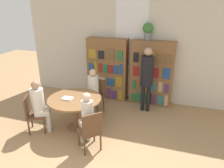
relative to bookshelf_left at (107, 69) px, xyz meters
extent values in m
cube|color=beige|center=(0.65, 0.19, 0.59)|extent=(6.40, 0.06, 3.00)
cube|color=white|center=(0.65, 0.16, 1.44)|extent=(0.90, 0.01, 1.10)
cube|color=brown|center=(0.00, 0.00, 0.00)|extent=(1.18, 0.32, 1.83)
cube|color=#4C2D6B|center=(-0.44, -0.17, -0.74)|extent=(0.14, 0.02, 0.22)
cube|color=#4C2D6B|center=(-0.26, -0.17, -0.71)|extent=(0.10, 0.02, 0.28)
cube|color=navy|center=(-0.10, -0.17, -0.71)|extent=(0.12, 0.02, 0.28)
cube|color=#4C2D6B|center=(0.09, -0.17, -0.70)|extent=(0.11, 0.02, 0.31)
cube|color=#4C2D6B|center=(0.27, -0.17, -0.72)|extent=(0.14, 0.02, 0.25)
cube|color=olive|center=(0.45, -0.17, -0.71)|extent=(0.15, 0.02, 0.29)
cube|color=#4C2D6B|center=(-0.40, -0.17, -0.34)|extent=(0.19, 0.02, 0.22)
cube|color=tan|center=(-0.14, -0.17, -0.33)|extent=(0.22, 0.02, 0.24)
cube|color=navy|center=(0.15, -0.17, -0.34)|extent=(0.24, 0.02, 0.23)
cube|color=olive|center=(0.40, -0.17, -0.30)|extent=(0.20, 0.02, 0.31)
cube|color=navy|center=(-0.46, -0.17, 0.06)|extent=(0.13, 0.02, 0.24)
cube|color=olive|center=(-0.30, -0.17, 0.10)|extent=(0.09, 0.02, 0.31)
cube|color=maroon|center=(-0.16, -0.17, 0.07)|extent=(0.10, 0.02, 0.26)
cube|color=#236638|center=(0.00, -0.17, 0.07)|extent=(0.12, 0.02, 0.25)
cube|color=maroon|center=(0.15, -0.17, 0.06)|extent=(0.14, 0.02, 0.23)
cube|color=navy|center=(0.31, -0.17, 0.06)|extent=(0.14, 0.02, 0.24)
cube|color=navy|center=(0.46, -0.17, 0.09)|extent=(0.09, 0.02, 0.29)
cube|color=olive|center=(-0.40, -0.17, 0.48)|extent=(0.22, 0.02, 0.27)
cube|color=black|center=(-0.13, -0.17, 0.46)|extent=(0.18, 0.02, 0.24)
cube|color=brown|center=(0.14, -0.17, 0.50)|extent=(0.24, 0.02, 0.31)
cube|color=#236638|center=(0.41, -0.17, 0.47)|extent=(0.16, 0.02, 0.26)
cube|color=brown|center=(1.30, 0.00, 0.00)|extent=(1.18, 0.32, 1.83)
cube|color=#236638|center=(0.84, -0.17, -0.73)|extent=(0.14, 0.02, 0.24)
cube|color=#236638|center=(1.00, -0.17, -0.70)|extent=(0.12, 0.02, 0.30)
cube|color=#236638|center=(1.14, -0.17, -0.71)|extent=(0.13, 0.02, 0.29)
cube|color=black|center=(1.30, -0.17, -0.70)|extent=(0.12, 0.02, 0.30)
cube|color=#4C2D6B|center=(1.46, -0.17, -0.70)|extent=(0.09, 0.02, 0.30)
cube|color=#2D707A|center=(1.62, -0.17, -0.71)|extent=(0.14, 0.02, 0.29)
cube|color=tan|center=(1.77, -0.17, -0.70)|extent=(0.10, 0.02, 0.31)
cube|color=#236638|center=(0.85, -0.17, -0.34)|extent=(0.10, 0.02, 0.23)
cube|color=brown|center=(1.04, -0.17, -0.32)|extent=(0.13, 0.02, 0.26)
cube|color=olive|center=(1.22, -0.17, -0.32)|extent=(0.11, 0.02, 0.27)
cube|color=#2D707A|center=(1.40, -0.17, -0.33)|extent=(0.12, 0.02, 0.24)
cube|color=tan|center=(1.58, -0.17, -0.31)|extent=(0.11, 0.02, 0.29)
cube|color=#4C2D6B|center=(1.76, -0.17, -0.33)|extent=(0.11, 0.02, 0.24)
cube|color=maroon|center=(0.89, -0.17, 0.08)|extent=(0.18, 0.02, 0.27)
cube|color=#4C2D6B|center=(1.16, -0.17, 0.08)|extent=(0.18, 0.02, 0.27)
cube|color=maroon|center=(1.43, -0.17, 0.08)|extent=(0.17, 0.02, 0.27)
cube|color=navy|center=(1.72, -0.17, 0.09)|extent=(0.19, 0.02, 0.30)
cube|color=black|center=(0.88, -0.17, 0.47)|extent=(0.15, 0.02, 0.26)
cube|color=brown|center=(1.09, -0.17, 0.46)|extent=(0.13, 0.02, 0.24)
cube|color=olive|center=(1.30, -0.17, 0.50)|extent=(0.15, 0.02, 0.32)
cube|color=brown|center=(1.51, -0.17, 0.47)|extent=(0.16, 0.02, 0.26)
cube|color=brown|center=(1.75, -0.17, 0.47)|extent=(0.18, 0.02, 0.26)
cylinder|color=slate|center=(1.13, 0.00, 1.02)|extent=(0.17, 0.17, 0.20)
sphere|color=#387033|center=(1.13, 0.00, 1.23)|extent=(0.28, 0.28, 0.28)
cylinder|color=brown|center=(-0.16, -1.84, -0.89)|extent=(0.44, 0.44, 0.03)
cylinder|color=brown|center=(-0.16, -1.84, -0.54)|extent=(0.12, 0.12, 0.69)
cylinder|color=brown|center=(-0.16, -1.84, -0.17)|extent=(1.22, 1.22, 0.04)
cube|color=brown|center=(-0.94, -2.23, -0.51)|extent=(0.54, 0.54, 0.04)
cube|color=brown|center=(-1.10, -2.31, -0.26)|extent=(0.21, 0.37, 0.45)
cylinder|color=brown|center=(-0.86, -2.00, -0.72)|extent=(0.04, 0.04, 0.38)
cylinder|color=brown|center=(-0.71, -2.30, -0.72)|extent=(0.04, 0.04, 0.38)
cylinder|color=brown|center=(-1.16, -2.15, -0.72)|extent=(0.04, 0.04, 0.38)
cylinder|color=brown|center=(-1.01, -2.46, -0.72)|extent=(0.04, 0.04, 0.38)
cube|color=brown|center=(-0.02, -0.98, -0.51)|extent=(0.46, 0.46, 0.04)
cube|color=brown|center=(0.01, -0.80, -0.26)|extent=(0.40, 0.10, 0.45)
cylinder|color=brown|center=(0.12, -1.17, -0.72)|extent=(0.04, 0.04, 0.38)
cylinder|color=brown|center=(-0.22, -1.12, -0.72)|extent=(0.04, 0.04, 0.38)
cylinder|color=brown|center=(0.17, -0.84, -0.72)|extent=(0.04, 0.04, 0.38)
cylinder|color=brown|center=(-0.16, -0.78, -0.72)|extent=(0.04, 0.04, 0.38)
cube|color=brown|center=(0.45, -2.45, -0.51)|extent=(0.57, 0.57, 0.04)
cube|color=brown|center=(0.58, -2.58, -0.26)|extent=(0.31, 0.31, 0.45)
cylinder|color=brown|center=(0.21, -2.45, -0.72)|extent=(0.04, 0.04, 0.38)
cylinder|color=brown|center=(0.45, -2.21, -0.72)|extent=(0.04, 0.04, 0.38)
cylinder|color=brown|center=(0.45, -2.69, -0.72)|extent=(0.04, 0.04, 0.38)
cylinder|color=brown|center=(0.69, -2.45, -0.72)|extent=(0.04, 0.04, 0.38)
cube|color=beige|center=(-0.04, -1.12, -0.43)|extent=(0.32, 0.36, 0.12)
cylinder|color=beige|center=(-0.03, -1.04, -0.12)|extent=(0.28, 0.28, 0.50)
sphere|color=tan|center=(-0.03, -1.04, 0.22)|extent=(0.18, 0.18, 0.18)
cylinder|color=beige|center=(0.01, -1.24, -0.70)|extent=(0.10, 0.10, 0.42)
cylinder|color=beige|center=(-0.14, -1.21, -0.70)|extent=(0.10, 0.10, 0.42)
cube|color=beige|center=(0.35, -2.35, -0.43)|extent=(0.39, 0.39, 0.12)
cylinder|color=beige|center=(0.41, -2.41, -0.12)|extent=(0.24, 0.24, 0.50)
sphere|color=#DBB293|center=(0.41, -2.41, 0.22)|extent=(0.17, 0.17, 0.17)
cylinder|color=beige|center=(0.23, -2.32, -0.70)|extent=(0.10, 0.10, 0.42)
cylinder|color=beige|center=(0.32, -2.23, -0.70)|extent=(0.10, 0.10, 0.42)
cube|color=silver|center=(-0.81, -2.17, -0.43)|extent=(0.42, 0.40, 0.12)
cylinder|color=silver|center=(-0.88, -2.20, -0.12)|extent=(0.29, 0.29, 0.50)
sphere|color=#A37A5B|center=(-0.88, -2.20, 0.23)|extent=(0.19, 0.19, 0.19)
cylinder|color=silver|center=(-0.75, -2.04, -0.70)|extent=(0.10, 0.10, 0.42)
cylinder|color=silver|center=(-0.67, -2.19, -0.70)|extent=(0.10, 0.10, 0.42)
cylinder|color=black|center=(1.18, -0.51, -0.54)|extent=(0.10, 0.10, 0.74)
cylinder|color=black|center=(1.32, -0.51, -0.54)|extent=(0.10, 0.10, 0.74)
cylinder|color=black|center=(1.25, -0.51, 0.22)|extent=(0.32, 0.32, 0.80)
sphere|color=tan|center=(1.25, -0.51, 0.73)|extent=(0.21, 0.21, 0.21)
cylinder|color=black|center=(1.34, -0.23, 0.42)|extent=(0.07, 0.30, 0.07)
cube|color=silver|center=(-0.29, -1.92, -0.14)|extent=(0.24, 0.18, 0.03)
camera|label=1|loc=(2.02, -5.83, 1.97)|focal=35.00mm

